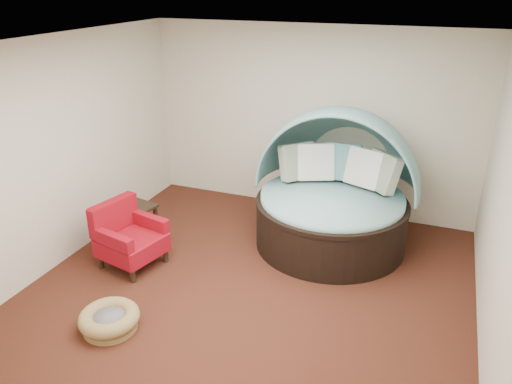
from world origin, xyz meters
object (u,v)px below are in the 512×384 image
(canopy_daybed, at_px, (335,183))
(red_armchair, at_px, (128,237))
(pet_basket, at_px, (109,320))
(side_table, at_px, (138,216))

(canopy_daybed, relative_size, red_armchair, 2.60)
(pet_basket, distance_m, red_armchair, 1.32)
(canopy_daybed, relative_size, pet_basket, 3.39)
(canopy_daybed, height_order, side_table, canopy_daybed)
(pet_basket, distance_m, side_table, 2.13)
(canopy_daybed, bearing_deg, side_table, -164.16)
(red_armchair, bearing_deg, side_table, 128.78)
(canopy_daybed, relative_size, side_table, 4.21)
(canopy_daybed, xyz_separation_m, pet_basket, (-1.72, -2.72, -0.75))
(pet_basket, xyz_separation_m, red_armchair, (-0.54, 1.18, 0.27))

